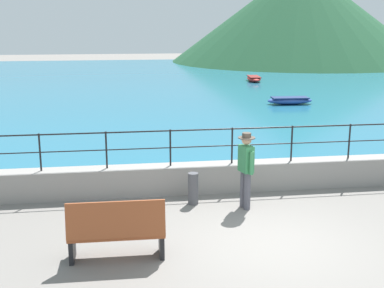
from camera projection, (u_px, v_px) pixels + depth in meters
The scene contains 10 objects.
ground_plane at pixel (268, 243), 9.61m from camera, with size 120.00×120.00×0.00m, color slate.
promenade_wall at pixel (231, 176), 12.61m from camera, with size 20.00×0.56×0.70m, color gray.
railing at pixel (232, 139), 12.38m from camera, with size 18.44×0.04×0.90m.
lake_water at pixel (158, 83), 34.44m from camera, with size 64.00×44.32×0.06m, color #236B89.
hill_main at pixel (300, 13), 52.61m from camera, with size 27.04×27.04×10.02m, color #1E4C2D.
bench_main at pixel (117, 230), 8.82m from camera, with size 1.71×0.59×1.13m.
person_walking at pixel (246, 167), 11.21m from camera, with size 0.38×0.55×1.75m.
bollard at pixel (193, 189), 11.62m from camera, with size 0.24×0.24×0.75m, color #4C4C51.
boat_0 at pixel (254, 79), 35.37m from camera, with size 1.14×2.38×0.36m.
boat_1 at pixel (290, 100), 25.50m from camera, with size 2.33×0.98×0.36m.
Camera 1 is at (-2.75, -8.58, 4.11)m, focal length 47.08 mm.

